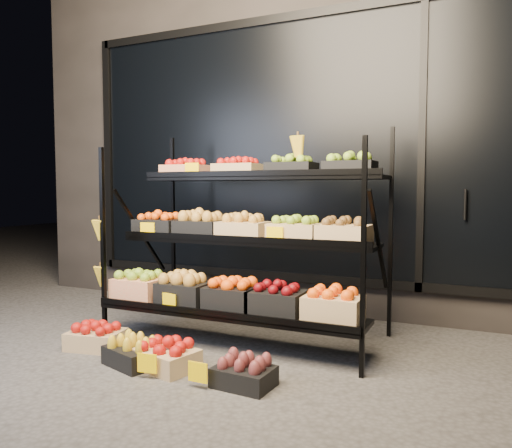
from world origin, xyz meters
The scene contains 9 objects.
ground centered at (0.00, 0.00, 0.00)m, with size 24.00×24.00×0.00m, color #514F4C.
building centered at (0.00, 2.59, 1.75)m, with size 6.00×2.08×3.50m.
display_rack centered at (-0.02, 0.60, 0.79)m, with size 2.18×1.02×1.71m.
tag_floor_a centered at (-0.18, -0.40, 0.06)m, with size 0.13×0.01×0.12m, color #FFCB00.
tag_floor_b centered at (0.19, -0.40, 0.06)m, with size 0.13×0.01×0.12m, color #FFCB00.
floor_crate_left centered at (-0.89, -0.07, 0.09)m, with size 0.43×0.35×0.20m.
floor_crate_midleft centered at (-0.41, -0.24, 0.09)m, with size 0.43×0.37×0.19m.
floor_crate_midright centered at (-0.17, -0.21, 0.09)m, with size 0.45×0.37×0.20m.
floor_crate_right centered at (0.42, -0.25, 0.09)m, with size 0.36×0.28×0.18m.
Camera 1 is at (1.69, -2.86, 1.17)m, focal length 35.00 mm.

